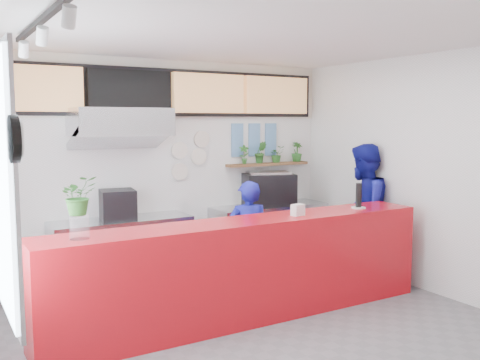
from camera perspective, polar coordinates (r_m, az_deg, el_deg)
name	(u,v)px	position (r m, az deg, el deg)	size (l,w,h in m)	color
floor	(266,331)	(5.75, 2.78, -15.77)	(5.00, 5.00, 0.00)	slate
ceiling	(268,34)	(5.39, 2.96, 15.25)	(5.00, 5.00, 0.00)	silver
wall_back	(169,168)	(7.57, -7.58, 1.25)	(5.00, 5.00, 0.00)	white
wall_right	(435,175)	(7.05, 20.10, 0.55)	(5.00, 5.00, 0.00)	white
service_counter	(246,270)	(5.89, 0.65, -9.56)	(4.50, 0.60, 1.10)	red
cream_band	(168,89)	(7.55, -7.67, 9.59)	(5.00, 0.02, 0.80)	beige
prep_bench	(122,253)	(7.19, -12.45, -7.61)	(1.80, 0.60, 0.90)	#B2B5BA
panini_oven	(118,205)	(7.05, -12.91, -2.57)	(0.43, 0.43, 0.38)	black
extraction_hood	(120,122)	(6.94, -12.65, 6.07)	(1.20, 0.70, 0.35)	#B2B5BA
hood_lip	(121,138)	(6.94, -12.61, 4.42)	(1.20, 0.70, 0.08)	#B2B5BA
right_bench	(269,234)	(8.17, 3.15, -5.78)	(1.80, 0.60, 0.90)	#B2B5BA
espresso_machine	(268,189)	(8.04, 3.05, -1.01)	(0.74, 0.53, 0.47)	black
espresso_tray	(269,173)	(8.02, 3.06, 0.70)	(0.62, 0.43, 0.06)	#A8AAB0
herb_shelf	(268,164)	(8.24, 3.00, 1.70)	(1.40, 0.18, 0.04)	brown
menu_board_far_left	(36,88)	(6.94, -20.91, 9.11)	(1.10, 0.10, 0.55)	tan
menu_board_mid_left	(130,91)	(7.23, -11.69, 9.27)	(1.10, 0.10, 0.55)	black
menu_board_mid_right	(209,93)	(7.68, -3.38, 9.20)	(1.10, 0.10, 0.55)	tan
menu_board_far_right	(276,95)	(8.28, 3.88, 8.99)	(1.10, 0.10, 0.55)	tan
soffit	(169,93)	(7.52, -7.58, 9.23)	(4.80, 0.04, 0.65)	black
wall_clock_rim	(14,139)	(3.58, -22.98, 4.04)	(0.30, 0.30, 0.05)	black
wall_clock_face	(19,139)	(3.59, -22.50, 4.06)	(0.26, 0.26, 0.02)	white
track_rail	(42,20)	(4.59, -20.40, 15.69)	(0.05, 2.40, 0.04)	black
dec_plate_a	(179,150)	(7.59, -6.48, 3.17)	(0.24, 0.24, 0.03)	silver
dec_plate_b	(199,157)	(7.72, -4.43, 2.50)	(0.24, 0.24, 0.03)	silver
dec_plate_c	(180,171)	(7.61, -6.45, 0.91)	(0.24, 0.24, 0.03)	silver
dec_plate_d	(202,139)	(7.73, -4.11, 4.36)	(0.24, 0.24, 0.03)	silver
photo_frame_a	(237,132)	(8.02, -0.29, 5.16)	(0.20, 0.02, 0.25)	#598CBF
photo_frame_b	(254,132)	(8.17, 1.54, 5.18)	(0.20, 0.02, 0.25)	#598CBF
photo_frame_c	(271,131)	(8.34, 3.29, 5.20)	(0.20, 0.02, 0.25)	#598CBF
photo_frame_d	(237,149)	(8.03, -0.29, 3.38)	(0.20, 0.02, 0.25)	#598CBF
photo_frame_e	(254,148)	(8.18, 1.53, 3.43)	(0.20, 0.02, 0.25)	#598CBF
photo_frame_f	(271,148)	(8.34, 3.28, 3.48)	(0.20, 0.02, 0.25)	#598CBF
staff_center	(248,239)	(6.57, 0.85, -6.35)	(0.53, 0.35, 1.44)	navy
staff_right	(363,210)	(7.65, 12.97, -3.15)	(0.90, 0.70, 1.85)	navy
herb_a	(244,154)	(8.00, 0.43, 2.75)	(0.15, 0.10, 0.29)	#286021
herb_b	(261,152)	(8.15, 2.21, 2.97)	(0.18, 0.15, 0.33)	#286021
herb_c	(277,154)	(8.32, 3.94, 2.76)	(0.23, 0.20, 0.26)	#286021
herb_d	(297,152)	(8.54, 6.08, 3.01)	(0.17, 0.15, 0.31)	#286021
glass_vase	(79,227)	(5.05, -16.75, -4.83)	(0.18, 0.18, 0.22)	silver
basil_vase	(78,195)	(5.00, -16.85, -1.59)	(0.32, 0.28, 0.35)	#286021
napkin_holder	(298,210)	(6.06, 6.19, -3.19)	(0.15, 0.09, 0.13)	silver
white_plate	(358,208)	(6.69, 12.52, -2.90)	(0.17, 0.17, 0.01)	silver
pepper_mill	(359,195)	(6.67, 12.55, -1.59)	(0.07, 0.07, 0.29)	black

